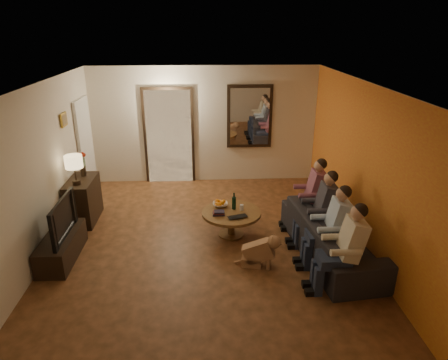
{
  "coord_description": "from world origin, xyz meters",
  "views": [
    {
      "loc": [
        -0.0,
        -5.73,
        3.43
      ],
      "look_at": [
        0.3,
        0.3,
        1.05
      ],
      "focal_mm": 32.0,
      "sensor_mm": 36.0,
      "label": 1
    }
  ],
  "objects_px": {
    "table_lamp": "(75,170)",
    "sofa": "(331,236)",
    "person_c": "(321,212)",
    "dog": "(258,250)",
    "person_a": "(346,252)",
    "wine_bottle": "(234,201)",
    "person_d": "(312,197)",
    "tv": "(57,218)",
    "bowl": "(220,205)",
    "person_b": "(332,230)",
    "coffee_table": "(231,223)",
    "dresser": "(83,200)",
    "tv_stand": "(61,247)",
    "laptop": "(239,218)"
  },
  "relations": [
    {
      "from": "table_lamp",
      "to": "sofa",
      "type": "bearing_deg",
      "value": -15.8
    },
    {
      "from": "person_c",
      "to": "dog",
      "type": "height_order",
      "value": "person_c"
    },
    {
      "from": "person_a",
      "to": "wine_bottle",
      "type": "xyz_separation_m",
      "value": [
        -1.37,
        1.7,
        0.01
      ]
    },
    {
      "from": "person_a",
      "to": "person_d",
      "type": "distance_m",
      "value": 1.8
    },
    {
      "from": "tv",
      "to": "wine_bottle",
      "type": "bearing_deg",
      "value": -75.55
    },
    {
      "from": "bowl",
      "to": "wine_bottle",
      "type": "height_order",
      "value": "wine_bottle"
    },
    {
      "from": "wine_bottle",
      "to": "tv",
      "type": "bearing_deg",
      "value": -165.55
    },
    {
      "from": "person_a",
      "to": "person_c",
      "type": "relative_size",
      "value": 1.0
    },
    {
      "from": "person_b",
      "to": "wine_bottle",
      "type": "height_order",
      "value": "person_b"
    },
    {
      "from": "dog",
      "to": "coffee_table",
      "type": "xyz_separation_m",
      "value": [
        -0.34,
        0.98,
        -0.06
      ]
    },
    {
      "from": "dresser",
      "to": "person_b",
      "type": "relative_size",
      "value": 0.75
    },
    {
      "from": "person_b",
      "to": "person_c",
      "type": "distance_m",
      "value": 0.6
    },
    {
      "from": "person_a",
      "to": "bowl",
      "type": "relative_size",
      "value": 4.63
    },
    {
      "from": "tv",
      "to": "dresser",
      "type": "bearing_deg",
      "value": 0.0
    },
    {
      "from": "dog",
      "to": "dresser",
      "type": "bearing_deg",
      "value": 164.0
    },
    {
      "from": "tv_stand",
      "to": "wine_bottle",
      "type": "height_order",
      "value": "wine_bottle"
    },
    {
      "from": "table_lamp",
      "to": "tv_stand",
      "type": "relative_size",
      "value": 0.45
    },
    {
      "from": "dresser",
      "to": "table_lamp",
      "type": "height_order",
      "value": "table_lamp"
    },
    {
      "from": "tv",
      "to": "dog",
      "type": "xyz_separation_m",
      "value": [
        3.02,
        -0.37,
        -0.42
      ]
    },
    {
      "from": "dresser",
      "to": "person_b",
      "type": "distance_m",
      "value": 4.44
    },
    {
      "from": "person_d",
      "to": "coffee_table",
      "type": "bearing_deg",
      "value": -172.03
    },
    {
      "from": "coffee_table",
      "to": "tv_stand",
      "type": "bearing_deg",
      "value": -167.31
    },
    {
      "from": "dresser",
      "to": "person_b",
      "type": "height_order",
      "value": "person_b"
    },
    {
      "from": "tv_stand",
      "to": "wine_bottle",
      "type": "xyz_separation_m",
      "value": [
        2.73,
        0.7,
        0.41
      ]
    },
    {
      "from": "person_d",
      "to": "laptop",
      "type": "height_order",
      "value": "person_d"
    },
    {
      "from": "dresser",
      "to": "bowl",
      "type": "xyz_separation_m",
      "value": [
        2.5,
        -0.49,
        0.08
      ]
    },
    {
      "from": "person_a",
      "to": "dog",
      "type": "bearing_deg",
      "value": 149.84
    },
    {
      "from": "wine_bottle",
      "to": "dresser",
      "type": "bearing_deg",
      "value": 167.48
    },
    {
      "from": "person_d",
      "to": "tv",
      "type": "bearing_deg",
      "value": -168.92
    },
    {
      "from": "tv_stand",
      "to": "bowl",
      "type": "distance_m",
      "value": 2.65
    },
    {
      "from": "sofa",
      "to": "person_a",
      "type": "bearing_deg",
      "value": 167.13
    },
    {
      "from": "dresser",
      "to": "dog",
      "type": "relative_size",
      "value": 1.62
    },
    {
      "from": "table_lamp",
      "to": "coffee_table",
      "type": "bearing_deg",
      "value": -10.29
    },
    {
      "from": "sofa",
      "to": "person_c",
      "type": "xyz_separation_m",
      "value": [
        -0.1,
        0.3,
        0.26
      ]
    },
    {
      "from": "table_lamp",
      "to": "wine_bottle",
      "type": "distance_m",
      "value": 2.79
    },
    {
      "from": "dresser",
      "to": "sofa",
      "type": "distance_m",
      "value": 4.43
    },
    {
      "from": "table_lamp",
      "to": "tv",
      "type": "height_order",
      "value": "table_lamp"
    },
    {
      "from": "tv_stand",
      "to": "person_a",
      "type": "relative_size",
      "value": 1.0
    },
    {
      "from": "dresser",
      "to": "coffee_table",
      "type": "distance_m",
      "value": 2.78
    },
    {
      "from": "table_lamp",
      "to": "tv_stand",
      "type": "bearing_deg",
      "value": -90.0
    },
    {
      "from": "person_d",
      "to": "wine_bottle",
      "type": "distance_m",
      "value": 1.37
    },
    {
      "from": "sofa",
      "to": "coffee_table",
      "type": "bearing_deg",
      "value": 58.66
    },
    {
      "from": "person_b",
      "to": "coffee_table",
      "type": "xyz_separation_m",
      "value": [
        -1.42,
        1.0,
        -0.38
      ]
    },
    {
      "from": "tv_stand",
      "to": "bowl",
      "type": "bearing_deg",
      "value": 18.24
    },
    {
      "from": "dresser",
      "to": "wine_bottle",
      "type": "bearing_deg",
      "value": -12.52
    },
    {
      "from": "bowl",
      "to": "dog",
      "type": "bearing_deg",
      "value": -66.46
    },
    {
      "from": "person_c",
      "to": "wine_bottle",
      "type": "distance_m",
      "value": 1.46
    },
    {
      "from": "sofa",
      "to": "coffee_table",
      "type": "distance_m",
      "value": 1.68
    },
    {
      "from": "coffee_table",
      "to": "wine_bottle",
      "type": "xyz_separation_m",
      "value": [
        0.05,
        0.1,
        0.38
      ]
    },
    {
      "from": "sofa",
      "to": "dog",
      "type": "xyz_separation_m",
      "value": [
        -1.18,
        -0.27,
        -0.06
      ]
    }
  ]
}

